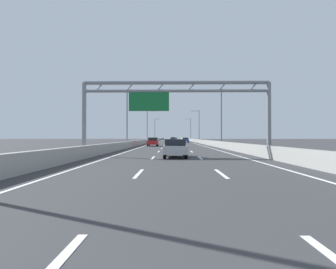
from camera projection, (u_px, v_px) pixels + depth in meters
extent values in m
plane|color=#38383A|center=(173.00, 141.00, 99.43)|extent=(260.00, 260.00, 0.00)
cube|color=white|center=(139.00, 173.00, 11.97)|extent=(0.16, 3.00, 0.01)
cube|color=white|center=(153.00, 158.00, 20.96)|extent=(0.16, 3.00, 0.01)
cube|color=white|center=(159.00, 152.00, 29.96)|extent=(0.16, 3.00, 0.01)
cube|color=white|center=(162.00, 148.00, 38.96)|extent=(0.16, 3.00, 0.01)
cube|color=white|center=(164.00, 146.00, 47.96)|extent=(0.16, 3.00, 0.01)
cube|color=white|center=(165.00, 145.00, 56.96)|extent=(0.16, 3.00, 0.01)
cube|color=white|center=(166.00, 144.00, 65.96)|extent=(0.16, 3.00, 0.01)
cube|color=white|center=(167.00, 143.00, 74.96)|extent=(0.16, 3.00, 0.01)
cube|color=white|center=(167.00, 142.00, 83.96)|extent=(0.16, 3.00, 0.01)
cube|color=white|center=(168.00, 142.00, 92.95)|extent=(0.16, 3.00, 0.01)
cube|color=white|center=(168.00, 141.00, 101.95)|extent=(0.16, 3.00, 0.01)
cube|color=white|center=(168.00, 141.00, 110.95)|extent=(0.16, 3.00, 0.01)
cube|color=white|center=(169.00, 141.00, 119.95)|extent=(0.16, 3.00, 0.01)
cube|color=white|center=(169.00, 140.00, 128.95)|extent=(0.16, 3.00, 0.01)
cube|color=white|center=(169.00, 140.00, 137.95)|extent=(0.16, 3.00, 0.01)
cube|color=white|center=(169.00, 140.00, 146.95)|extent=(0.16, 3.00, 0.01)
cube|color=white|center=(169.00, 140.00, 155.95)|extent=(0.16, 3.00, 0.01)
cube|color=white|center=(221.00, 174.00, 11.91)|extent=(0.16, 3.00, 0.01)
cube|color=white|center=(200.00, 158.00, 20.91)|extent=(0.16, 3.00, 0.01)
cube|color=white|center=(192.00, 152.00, 29.91)|extent=(0.16, 3.00, 0.01)
cube|color=white|center=(187.00, 148.00, 38.91)|extent=(0.16, 3.00, 0.01)
cube|color=white|center=(184.00, 146.00, 47.91)|extent=(0.16, 3.00, 0.01)
cube|color=white|center=(182.00, 145.00, 56.91)|extent=(0.16, 3.00, 0.01)
cube|color=white|center=(181.00, 144.00, 65.91)|extent=(0.16, 3.00, 0.01)
cube|color=white|center=(180.00, 143.00, 74.91)|extent=(0.16, 3.00, 0.01)
cube|color=white|center=(179.00, 142.00, 83.90)|extent=(0.16, 3.00, 0.01)
cube|color=white|center=(178.00, 142.00, 92.90)|extent=(0.16, 3.00, 0.01)
cube|color=white|center=(178.00, 141.00, 101.90)|extent=(0.16, 3.00, 0.01)
cube|color=white|center=(177.00, 141.00, 110.90)|extent=(0.16, 3.00, 0.01)
cube|color=white|center=(177.00, 141.00, 119.90)|extent=(0.16, 3.00, 0.01)
cube|color=white|center=(176.00, 140.00, 128.90)|extent=(0.16, 3.00, 0.01)
cube|color=white|center=(176.00, 140.00, 137.90)|extent=(0.16, 3.00, 0.01)
cube|color=white|center=(176.00, 140.00, 146.90)|extent=(0.16, 3.00, 0.01)
cube|color=white|center=(176.00, 140.00, 155.89)|extent=(0.16, 3.00, 0.01)
cube|color=white|center=(157.00, 142.00, 87.50)|extent=(0.16, 176.00, 0.01)
cube|color=white|center=(189.00, 142.00, 87.35)|extent=(0.16, 176.00, 0.01)
cube|color=#9E9E99|center=(156.00, 140.00, 109.53)|extent=(0.45, 220.00, 0.95)
cube|color=#9E9E99|center=(190.00, 140.00, 109.33)|extent=(0.45, 220.00, 0.95)
cylinder|color=gray|center=(84.00, 119.00, 23.17)|extent=(0.36, 0.36, 6.20)
cylinder|color=gray|center=(269.00, 119.00, 22.95)|extent=(0.36, 0.36, 6.20)
cylinder|color=gray|center=(176.00, 83.00, 23.09)|extent=(15.60, 0.32, 0.32)
cylinder|color=gray|center=(176.00, 91.00, 23.08)|extent=(15.60, 0.26, 0.26)
cylinder|color=gray|center=(99.00, 87.00, 23.18)|extent=(0.74, 0.10, 0.74)
cylinder|color=gray|center=(130.00, 87.00, 23.14)|extent=(0.74, 0.10, 0.74)
cylinder|color=gray|center=(161.00, 87.00, 23.10)|extent=(0.74, 0.10, 0.74)
cylinder|color=gray|center=(191.00, 87.00, 23.07)|extent=(0.74, 0.10, 0.74)
cylinder|color=gray|center=(222.00, 87.00, 23.03)|extent=(0.74, 0.10, 0.74)
cylinder|color=gray|center=(253.00, 87.00, 22.99)|extent=(0.74, 0.10, 0.74)
cube|color=#146B33|center=(149.00, 102.00, 23.11)|extent=(3.40, 0.12, 1.60)
cylinder|color=slate|center=(127.00, 118.00, 44.77)|extent=(0.20, 0.20, 9.50)
cylinder|color=slate|center=(134.00, 90.00, 44.80)|extent=(2.20, 0.12, 0.12)
cube|color=#F2EAC6|center=(140.00, 90.00, 44.78)|extent=(0.56, 0.28, 0.20)
cylinder|color=slate|center=(221.00, 118.00, 44.55)|extent=(0.20, 0.20, 9.50)
cylinder|color=slate|center=(214.00, 90.00, 44.61)|extent=(2.20, 0.12, 0.12)
cube|color=#F2EAC6|center=(208.00, 90.00, 44.62)|extent=(0.56, 0.28, 0.20)
cylinder|color=slate|center=(147.00, 126.00, 81.18)|extent=(0.20, 0.20, 9.50)
cylinder|color=slate|center=(151.00, 111.00, 81.21)|extent=(2.20, 0.12, 0.12)
cube|color=#F2EAC6|center=(155.00, 111.00, 81.19)|extent=(0.56, 0.28, 0.20)
cylinder|color=slate|center=(199.00, 126.00, 80.96)|extent=(0.20, 0.20, 9.50)
cylinder|color=slate|center=(195.00, 111.00, 81.02)|extent=(2.20, 0.12, 0.12)
cube|color=#F2EAC6|center=(192.00, 111.00, 81.03)|extent=(0.56, 0.28, 0.20)
cylinder|color=slate|center=(155.00, 130.00, 117.60)|extent=(0.20, 0.20, 9.50)
cylinder|color=slate|center=(157.00, 119.00, 117.62)|extent=(2.20, 0.12, 0.12)
cube|color=#F2EAC6|center=(160.00, 119.00, 117.61)|extent=(0.56, 0.28, 0.20)
cylinder|color=slate|center=(191.00, 130.00, 117.38)|extent=(0.20, 0.20, 9.50)
cylinder|color=slate|center=(188.00, 119.00, 117.43)|extent=(2.20, 0.12, 0.12)
cube|color=#F2EAC6|center=(186.00, 119.00, 117.45)|extent=(0.56, 0.28, 0.20)
cube|color=orange|center=(173.00, 140.00, 89.80)|extent=(1.87, 4.13, 0.63)
cube|color=black|center=(173.00, 138.00, 89.73)|extent=(1.65, 1.84, 0.43)
cylinder|color=black|center=(171.00, 141.00, 91.32)|extent=(0.22, 0.64, 0.64)
cylinder|color=black|center=(176.00, 141.00, 91.30)|extent=(0.22, 0.64, 0.64)
cylinder|color=black|center=(171.00, 141.00, 88.29)|extent=(0.22, 0.64, 0.64)
cylinder|color=black|center=(176.00, 141.00, 88.27)|extent=(0.22, 0.64, 0.64)
cube|color=#2347AD|center=(185.00, 140.00, 79.70)|extent=(1.86, 4.55, 0.64)
cube|color=black|center=(185.00, 138.00, 79.45)|extent=(1.64, 2.00, 0.46)
cylinder|color=black|center=(182.00, 141.00, 81.44)|extent=(0.22, 0.64, 0.64)
cylinder|color=black|center=(188.00, 141.00, 81.41)|extent=(0.22, 0.64, 0.64)
cylinder|color=black|center=(183.00, 141.00, 77.99)|extent=(0.22, 0.64, 0.64)
cylinder|color=black|center=(189.00, 141.00, 77.96)|extent=(0.22, 0.64, 0.64)
cube|color=yellow|center=(173.00, 140.00, 97.86)|extent=(1.80, 4.55, 0.69)
cube|color=black|center=(173.00, 138.00, 97.20)|extent=(1.59, 2.07, 0.51)
cylinder|color=black|center=(171.00, 140.00, 99.59)|extent=(0.22, 0.64, 0.64)
cylinder|color=black|center=(175.00, 140.00, 99.57)|extent=(0.22, 0.64, 0.64)
cylinder|color=black|center=(171.00, 141.00, 96.15)|extent=(0.22, 0.64, 0.64)
cylinder|color=black|center=(175.00, 141.00, 96.12)|extent=(0.22, 0.64, 0.64)
cube|color=red|center=(153.00, 142.00, 48.14)|extent=(1.78, 4.66, 0.64)
cube|color=black|center=(153.00, 139.00, 48.43)|extent=(1.57, 2.18, 0.55)
cylinder|color=black|center=(149.00, 144.00, 49.92)|extent=(0.22, 0.64, 0.64)
cylinder|color=black|center=(158.00, 144.00, 49.90)|extent=(0.22, 0.64, 0.64)
cylinder|color=black|center=(148.00, 145.00, 46.37)|extent=(0.22, 0.64, 0.64)
cylinder|color=black|center=(157.00, 145.00, 46.34)|extent=(0.22, 0.64, 0.64)
cube|color=black|center=(173.00, 139.00, 105.50)|extent=(1.71, 4.65, 0.68)
cube|color=black|center=(173.00, 138.00, 105.30)|extent=(1.50, 2.20, 0.43)
cylinder|color=black|center=(171.00, 140.00, 107.29)|extent=(0.22, 0.64, 0.64)
cylinder|color=black|center=(175.00, 140.00, 107.26)|extent=(0.22, 0.64, 0.64)
cylinder|color=black|center=(171.00, 140.00, 103.73)|extent=(0.22, 0.64, 0.64)
cylinder|color=black|center=(175.00, 140.00, 103.71)|extent=(0.22, 0.64, 0.64)
cube|color=#A8ADB2|center=(175.00, 149.00, 21.56)|extent=(1.79, 4.17, 0.61)
cube|color=black|center=(175.00, 142.00, 21.44)|extent=(1.57, 1.78, 0.50)
cylinder|color=black|center=(166.00, 152.00, 23.11)|extent=(0.22, 0.64, 0.64)
cylinder|color=black|center=(184.00, 152.00, 23.08)|extent=(0.22, 0.64, 0.64)
cylinder|color=black|center=(165.00, 154.00, 20.04)|extent=(0.22, 0.64, 0.64)
cylinder|color=black|center=(186.00, 155.00, 20.01)|extent=(0.22, 0.64, 0.64)
cube|color=silver|center=(174.00, 141.00, 68.24)|extent=(1.82, 4.56, 0.61)
cube|color=black|center=(174.00, 139.00, 68.34)|extent=(1.60, 2.04, 0.47)
cylinder|color=black|center=(170.00, 142.00, 69.98)|extent=(0.22, 0.64, 0.64)
cylinder|color=black|center=(177.00, 142.00, 69.95)|extent=(0.22, 0.64, 0.64)
cylinder|color=black|center=(170.00, 142.00, 66.52)|extent=(0.22, 0.64, 0.64)
cylinder|color=black|center=(177.00, 142.00, 66.49)|extent=(0.22, 0.64, 0.64)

